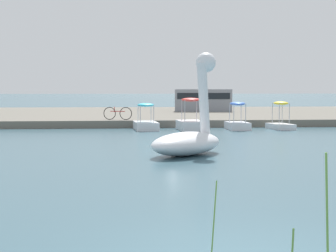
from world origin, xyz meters
TOP-DOWN VIEW (x-y plane):
  - shore_bank_far at (0.00, 34.69)m, footprint 117.37×21.74m
  - swan_boat at (0.66, 11.41)m, footprint 3.40×3.50m
  - pedal_boat_cyan at (-0.31, 22.59)m, footprint 1.35×2.39m
  - pedal_boat_red at (2.11, 22.10)m, footprint 1.43×2.44m
  - pedal_boat_blue at (4.72, 22.28)m, footprint 1.13×1.93m
  - pedal_boat_yellow at (7.18, 22.40)m, footprint 1.29×1.99m
  - bicycle_parked at (-1.85, 24.71)m, footprint 1.67×0.54m
  - parked_van at (4.88, 35.72)m, footprint 4.67×2.45m

SIDE VIEW (x-z plane):
  - shore_bank_far at x=0.00m, z-range 0.00..0.43m
  - pedal_boat_cyan at x=-0.31m, z-range -0.31..1.15m
  - pedal_boat_blue at x=4.72m, z-range -0.32..1.21m
  - pedal_boat_red at x=2.11m, z-range -0.43..1.32m
  - pedal_boat_yellow at x=7.18m, z-range -0.32..1.22m
  - swan_boat at x=0.66m, z-range -1.04..2.49m
  - bicycle_parked at x=-1.85m, z-range 0.42..1.18m
  - parked_van at x=4.88m, z-range 0.50..2.25m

